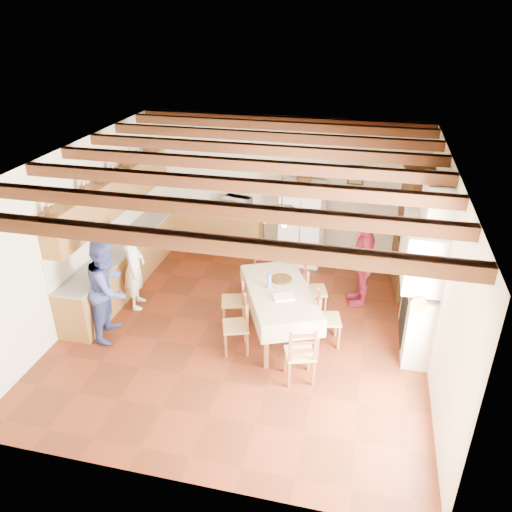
{
  "coord_description": "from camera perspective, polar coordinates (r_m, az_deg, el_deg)",
  "views": [
    {
      "loc": [
        1.81,
        -6.98,
        5.08
      ],
      "look_at": [
        0.1,
        0.3,
        1.25
      ],
      "focal_mm": 35.0,
      "sensor_mm": 36.0,
      "label": 1
    }
  ],
  "objects": [
    {
      "name": "refrigerator",
      "position": [
        10.64,
        5.35,
        3.71
      ],
      "size": [
        0.94,
        0.8,
        1.75
      ],
      "primitive_type": "cube",
      "rotation": [
        0.0,
        0.0,
        -0.1
      ],
      "color": "white",
      "rests_on": "floor"
    },
    {
      "name": "backsplash_back",
      "position": [
        11.43,
        -4.73,
        7.18
      ],
      "size": [
        2.3,
        0.03,
        0.6
      ],
      "primitive_type": "cube",
      "color": "white",
      "rests_on": "ground"
    },
    {
      "name": "wall_back",
      "position": [
        11.0,
        3.05,
        8.08
      ],
      "size": [
        6.0,
        0.02,
        3.0
      ],
      "primitive_type": "cube",
      "color": "#F0E9CA",
      "rests_on": "ground"
    },
    {
      "name": "chair_end_far",
      "position": [
        9.36,
        1.15,
        -2.31
      ],
      "size": [
        0.54,
        0.53,
        0.96
      ],
      "primitive_type": null,
      "rotation": [
        0.0,
        0.0,
        0.41
      ],
      "color": "brown",
      "rests_on": "floor"
    },
    {
      "name": "lower_cabinets_left",
      "position": [
        10.32,
        -14.34,
        -0.59
      ],
      "size": [
        0.6,
        4.3,
        0.86
      ],
      "primitive_type": "cube",
      "color": "brown",
      "rests_on": "ground"
    },
    {
      "name": "ceiling",
      "position": [
        7.5,
        -1.29,
        11.1
      ],
      "size": [
        6.0,
        6.5,
        0.02
      ],
      "primitive_type": "cube",
      "color": "white",
      "rests_on": "ground"
    },
    {
      "name": "microwave",
      "position": [
        11.06,
        -2.27,
        5.84
      ],
      "size": [
        0.69,
        0.56,
        0.34
      ],
      "primitive_type": "imported",
      "rotation": [
        0.0,
        0.0,
        -0.27
      ],
      "color": "silver",
      "rests_on": "countertop_back"
    },
    {
      "name": "dining_table",
      "position": [
        8.27,
        2.71,
        -4.39
      ],
      "size": [
        1.69,
        2.17,
        0.85
      ],
      "rotation": [
        0.0,
        0.0,
        0.41
      ],
      "color": "beige",
      "rests_on": "floor"
    },
    {
      "name": "person_man",
      "position": [
        9.26,
        -13.78,
        -1.23
      ],
      "size": [
        0.53,
        0.67,
        1.61
      ],
      "primitive_type": "imported",
      "rotation": [
        0.0,
        0.0,
        1.85
      ],
      "color": "white",
      "rests_on": "floor"
    },
    {
      "name": "countertop_back",
      "position": [
        11.29,
        -5.1,
        5.17
      ],
      "size": [
        2.34,
        0.62,
        0.04
      ],
      "primitive_type": "cube",
      "color": "slate",
      "rests_on": "lower_cabinets_back"
    },
    {
      "name": "chair_left_far",
      "position": [
        8.65,
        -2.61,
        -5.04
      ],
      "size": [
        0.5,
        0.51,
        0.96
      ],
      "primitive_type": null,
      "rotation": [
        0.0,
        0.0,
        -1.29
      ],
      "color": "brown",
      "rests_on": "floor"
    },
    {
      "name": "chair_right_near",
      "position": [
        8.26,
        8.24,
        -7.05
      ],
      "size": [
        0.48,
        0.5,
        0.96
      ],
      "primitive_type": null,
      "rotation": [
        0.0,
        0.0,
        1.79
      ],
      "color": "brown",
      "rests_on": "floor"
    },
    {
      "name": "wall_left",
      "position": [
        9.21,
        -19.67,
        2.57
      ],
      "size": [
        0.02,
        6.5,
        3.0
      ],
      "primitive_type": "cube",
      "color": "#F0E9CA",
      "rests_on": "ground"
    },
    {
      "name": "wall_front",
      "position": [
        5.47,
        -9.9,
        -14.25
      ],
      "size": [
        6.0,
        0.02,
        3.0
      ],
      "primitive_type": "cube",
      "color": "#F0E9CA",
      "rests_on": "ground"
    },
    {
      "name": "wall_right",
      "position": [
        7.93,
        20.4,
        -1.54
      ],
      "size": [
        0.02,
        6.5,
        3.0
      ],
      "primitive_type": "cube",
      "color": "#F0E9CA",
      "rests_on": "ground"
    },
    {
      "name": "chair_end_near",
      "position": [
        7.48,
        5.05,
        -10.93
      ],
      "size": [
        0.53,
        0.51,
        0.96
      ],
      "primitive_type": null,
      "rotation": [
        0.0,
        0.0,
        3.47
      ],
      "color": "brown",
      "rests_on": "floor"
    },
    {
      "name": "fireplace",
      "position": [
        8.12,
        18.15,
        -1.3
      ],
      "size": [
        0.56,
        1.6,
        2.8
      ],
      "primitive_type": null,
      "color": "beige",
      "rests_on": "ground"
    },
    {
      "name": "chandelier",
      "position": [
        7.6,
        2.96,
        5.22
      ],
      "size": [
        0.47,
        0.47,
        0.03
      ],
      "primitive_type": "torus",
      "color": "black",
      "rests_on": "ground"
    },
    {
      "name": "floor",
      "position": [
        8.82,
        -1.09,
        -8.11
      ],
      "size": [
        6.0,
        6.5,
        0.02
      ],
      "primitive_type": "cube",
      "color": "#532312",
      "rests_on": "ground"
    },
    {
      "name": "fridge_vase",
      "position": [
        10.27,
        5.55,
        9.05
      ],
      "size": [
        0.4,
        0.4,
        0.33
      ],
      "primitive_type": "imported",
      "rotation": [
        0.0,
        0.0,
        0.32
      ],
      "color": "#382612",
      "rests_on": "refrigerator"
    },
    {
      "name": "lower_cabinets_back",
      "position": [
        11.47,
        -5.01,
        3.09
      ],
      "size": [
        2.3,
        0.6,
        0.86
      ],
      "primitive_type": "cube",
      "color": "brown",
      "rests_on": "ground"
    },
    {
      "name": "chair_right_far",
      "position": [
        9.0,
        6.73,
        -3.84
      ],
      "size": [
        0.5,
        0.52,
        0.96
      ],
      "primitive_type": null,
      "rotation": [
        0.0,
        0.0,
        1.86
      ],
      "color": "brown",
      "rests_on": "floor"
    },
    {
      "name": "chair_left_near",
      "position": [
        8.02,
        -2.35,
        -7.9
      ],
      "size": [
        0.52,
        0.53,
        0.96
      ],
      "primitive_type": null,
      "rotation": [
        0.0,
        0.0,
        -1.23
      ],
      "color": "brown",
      "rests_on": "floor"
    },
    {
      "name": "hutch",
      "position": [
        9.88,
        17.57,
        2.51
      ],
      "size": [
        0.66,
        1.34,
        2.35
      ],
      "primitive_type": null,
      "rotation": [
        0.0,
        0.0,
        0.09
      ],
      "color": "#382612",
      "rests_on": "floor"
    },
    {
      "name": "person_woman_blue",
      "position": [
        8.54,
        -16.5,
        -3.55
      ],
      "size": [
        0.76,
        0.93,
        1.77
      ],
      "primitive_type": "imported",
      "rotation": [
        0.0,
        0.0,
        1.68
      ],
      "color": "#394690",
      "rests_on": "floor"
    },
    {
      "name": "ceiling_beams",
      "position": [
        7.53,
        -1.28,
        10.37
      ],
      "size": [
        6.0,
        6.3,
        0.16
      ],
      "primitive_type": null,
      "color": "#3C1C10",
      "rests_on": "ground"
    },
    {
      "name": "countertop_left",
      "position": [
        10.12,
        -14.62,
        1.67
      ],
      "size": [
        0.62,
        4.3,
        0.04
      ],
      "primitive_type": "cube",
      "color": "slate",
      "rests_on": "lower_cabinets_left"
    },
    {
      "name": "wall_picture",
      "position": [
        10.71,
        11.35,
        9.04
      ],
      "size": [
        0.34,
        0.03,
        0.42
      ],
      "primitive_type": "cube",
      "color": "#312515",
      "rests_on": "ground"
    },
    {
      "name": "backsplash_left",
      "position": [
        10.12,
        -16.27,
        3.45
      ],
      "size": [
        0.03,
        4.3,
        0.6
      ],
      "primitive_type": "cube",
      "color": "white",
      "rests_on": "ground"
    },
    {
      "name": "upper_cabinets",
      "position": [
        9.82,
        -15.94,
        6.85
      ],
      "size": [
        0.35,
        4.2,
        0.7
      ],
      "primitive_type": "cube",
      "color": "brown",
      "rests_on": "ground"
    },
    {
      "name": "person_woman_red",
      "position": [
        9.25,
        12.08,
        -0.45
      ],
      "size": [
        0.63,
        1.11,
        1.79
      ],
      "primitive_type": "imported",
      "rotation": [
        0.0,
        0.0,
        -1.37
      ],
      "color": "#9E2139",
      "rests_on": "floor"
    }
  ]
}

